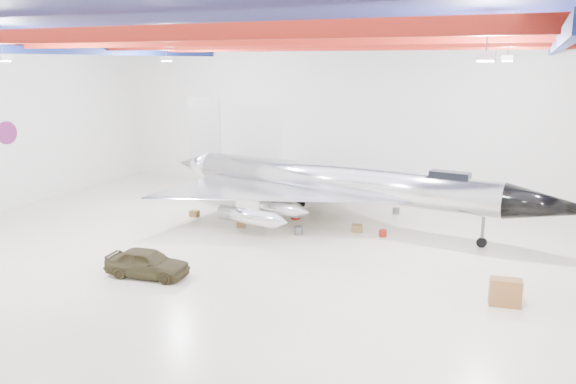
% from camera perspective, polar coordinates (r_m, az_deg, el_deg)
% --- Properties ---
extents(floor, '(40.00, 40.00, 0.00)m').
position_cam_1_polar(floor, '(28.25, -1.80, -6.61)').
color(floor, beige).
rests_on(floor, ground).
extents(wall_back, '(40.00, 0.00, 40.00)m').
position_cam_1_polar(wall_back, '(40.84, 7.32, 7.35)').
color(wall_back, silver).
rests_on(wall_back, floor).
extents(ceiling, '(40.00, 40.00, 0.00)m').
position_cam_1_polar(ceiling, '(26.63, -1.98, 16.27)').
color(ceiling, '#0A0F38').
rests_on(ceiling, wall_back).
extents(ceiling_structure, '(39.50, 29.50, 1.08)m').
position_cam_1_polar(ceiling_structure, '(26.60, -1.97, 14.81)').
color(ceiling_structure, maroon).
rests_on(ceiling_structure, ceiling).
extents(wall_roundel, '(0.10, 1.50, 1.50)m').
position_cam_1_polar(wall_roundel, '(41.04, -26.65, 5.40)').
color(wall_roundel, '#B21414').
rests_on(wall_roundel, wall_left).
extents(jet_aircraft, '(26.44, 16.86, 7.22)m').
position_cam_1_polar(jet_aircraft, '(33.38, 4.91, 0.67)').
color(jet_aircraft, silver).
rests_on(jet_aircraft, floor).
extents(jeep, '(4.02, 2.04, 1.31)m').
position_cam_1_polar(jeep, '(26.37, -14.11, -6.98)').
color(jeep, '#38321C').
rests_on(jeep, floor).
extents(desk, '(1.29, 0.77, 1.12)m').
position_cam_1_polar(desk, '(24.32, 21.20, -9.48)').
color(desk, brown).
rests_on(desk, floor).
extents(crate_ply, '(0.55, 0.44, 0.38)m').
position_cam_1_polar(crate_ply, '(35.86, -9.48, -2.16)').
color(crate_ply, olive).
rests_on(crate_ply, floor).
extents(toolbox_red, '(0.51, 0.45, 0.31)m').
position_cam_1_polar(toolbox_red, '(34.75, 0.74, -2.54)').
color(toolbox_red, '#9E160F').
rests_on(toolbox_red, floor).
extents(engine_drum, '(0.66, 0.66, 0.46)m').
position_cam_1_polar(engine_drum, '(31.75, 1.06, -3.92)').
color(engine_drum, '#59595B').
rests_on(engine_drum, floor).
extents(parts_bin, '(0.70, 0.61, 0.43)m').
position_cam_1_polar(parts_bin, '(32.43, 7.01, -3.68)').
color(parts_bin, olive).
rests_on(parts_bin, floor).
extents(crate_small, '(0.37, 0.31, 0.24)m').
position_cam_1_polar(crate_small, '(36.22, -3.72, -1.97)').
color(crate_small, '#59595B').
rests_on(crate_small, floor).
extents(tool_chest, '(0.49, 0.49, 0.39)m').
position_cam_1_polar(tool_chest, '(31.81, 9.61, -4.14)').
color(tool_chest, '#9E160F').
rests_on(tool_chest, floor).
extents(oil_barrel, '(0.58, 0.52, 0.34)m').
position_cam_1_polar(oil_barrel, '(33.14, -4.78, -3.34)').
color(oil_barrel, olive).
rests_on(oil_barrel, floor).
extents(spares_box, '(0.46, 0.46, 0.40)m').
position_cam_1_polar(spares_box, '(36.70, 10.91, -1.85)').
color(spares_box, '#59595B').
rests_on(spares_box, floor).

